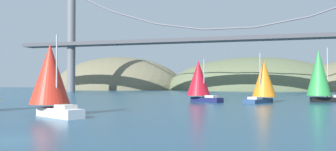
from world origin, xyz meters
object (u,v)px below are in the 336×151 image
object	(u,v)px
sailboat_scarlet_sail	(51,78)
sailboat_orange_sail	(263,80)
sailboat_crimson_sail	(199,80)
sailboat_green_sail	(320,75)

from	to	relation	value
sailboat_scarlet_sail	sailboat_orange_sail	distance (m)	35.42
sailboat_scarlet_sail	sailboat_orange_sail	size ratio (longest dim) A/B	0.98
sailboat_scarlet_sail	sailboat_orange_sail	world-z (taller)	sailboat_orange_sail
sailboat_crimson_sail	sailboat_orange_sail	bearing A→B (deg)	4.75
sailboat_scarlet_sail	sailboat_green_sail	xyz separation A→B (m)	(27.60, 33.91, 0.82)
sailboat_orange_sail	sailboat_scarlet_sail	bearing A→B (deg)	-122.04
sailboat_scarlet_sail	sailboat_green_sail	size ratio (longest dim) A/B	0.87
sailboat_scarlet_sail	sailboat_orange_sail	bearing A→B (deg)	57.96
sailboat_orange_sail	sailboat_green_sail	bearing A→B (deg)	23.78
sailboat_crimson_sail	sailboat_scarlet_sail	bearing A→B (deg)	-106.19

